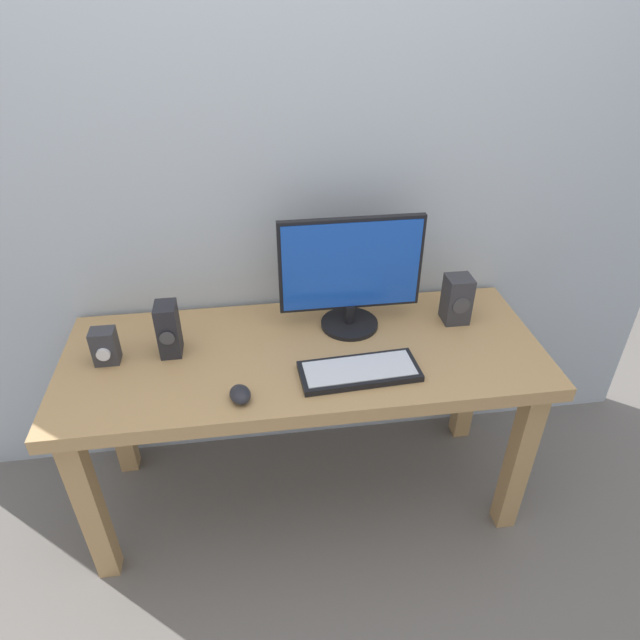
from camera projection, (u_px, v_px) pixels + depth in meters
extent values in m
plane|color=slate|center=(307.00, 491.00, 2.30)|extent=(6.00, 6.00, 0.00)
cube|color=#B2BCC6|center=(288.00, 92.00, 1.77)|extent=(3.09, 0.04, 3.00)
cube|color=tan|center=(304.00, 356.00, 1.91)|extent=(1.65, 0.64, 0.05)
cube|color=tan|center=(91.00, 508.00, 1.82)|extent=(0.07, 0.07, 0.68)
cube|color=tan|center=(519.00, 460.00, 1.99)|extent=(0.07, 0.07, 0.68)
cube|color=tan|center=(116.00, 407.00, 2.22)|extent=(0.07, 0.07, 0.68)
cube|color=tan|center=(469.00, 375.00, 2.40)|extent=(0.07, 0.07, 0.68)
cylinder|color=black|center=(349.00, 324.00, 2.02)|extent=(0.21, 0.21, 0.02)
cylinder|color=black|center=(350.00, 314.00, 1.99)|extent=(0.04, 0.04, 0.07)
cube|color=black|center=(351.00, 264.00, 1.89)|extent=(0.50, 0.02, 0.34)
cube|color=blue|center=(352.00, 266.00, 1.88)|extent=(0.48, 0.01, 0.32)
cube|color=black|center=(359.00, 371.00, 1.78)|extent=(0.40, 0.18, 0.02)
cube|color=silver|center=(359.00, 368.00, 1.77)|extent=(0.36, 0.15, 0.00)
ellipsoid|color=#232328|center=(240.00, 394.00, 1.67)|extent=(0.08, 0.10, 0.04)
cube|color=#333338|center=(457.00, 299.00, 2.00)|extent=(0.09, 0.09, 0.18)
cylinder|color=#3F3F44|center=(461.00, 306.00, 1.96)|extent=(0.06, 0.00, 0.06)
cube|color=#232328|center=(168.00, 329.00, 1.83)|extent=(0.07, 0.09, 0.19)
cylinder|color=#3F3F44|center=(167.00, 337.00, 1.79)|extent=(0.05, 0.00, 0.05)
cube|color=#333338|center=(105.00, 346.00, 1.81)|extent=(0.08, 0.06, 0.12)
cylinder|color=silver|center=(103.00, 355.00, 1.78)|extent=(0.04, 0.01, 0.04)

